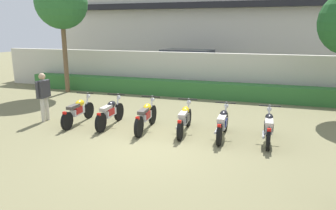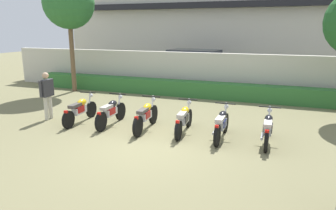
% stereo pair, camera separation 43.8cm
% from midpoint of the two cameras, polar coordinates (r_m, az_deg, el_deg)
% --- Properties ---
extents(ground, '(60.00, 60.00, 0.00)m').
position_cam_midpoint_polar(ground, '(8.54, -4.95, -7.52)').
color(ground, olive).
extents(building, '(23.16, 6.50, 8.34)m').
position_cam_midpoint_polar(building, '(23.34, 10.58, 16.13)').
color(building, beige).
rests_on(building, ground).
extents(compound_wall, '(22.00, 0.30, 1.95)m').
position_cam_midpoint_polar(compound_wall, '(15.04, 5.72, 5.56)').
color(compound_wall, beige).
rests_on(compound_wall, ground).
extents(hedge_row, '(17.60, 0.70, 0.71)m').
position_cam_midpoint_polar(hedge_row, '(14.47, 5.07, 2.75)').
color(hedge_row, '#337033').
rests_on(hedge_row, ground).
extents(parked_car, '(4.70, 2.55, 1.89)m').
position_cam_midpoint_polar(parked_car, '(18.06, 3.18, 6.83)').
color(parked_car, black).
rests_on(parked_car, ground).
extents(tree_near_inspector, '(2.40, 2.40, 5.40)m').
position_cam_midpoint_polar(tree_near_inspector, '(16.27, -19.31, 16.78)').
color(tree_near_inspector, brown).
rests_on(tree_near_inspector, ground).
extents(motorcycle_in_row_0, '(0.60, 1.92, 0.94)m').
position_cam_midpoint_polar(motorcycle_in_row_0, '(10.87, -16.90, -1.01)').
color(motorcycle_in_row_0, black).
rests_on(motorcycle_in_row_0, ground).
extents(motorcycle_in_row_1, '(0.60, 1.91, 0.96)m').
position_cam_midpoint_polar(motorcycle_in_row_1, '(10.36, -11.52, -1.34)').
color(motorcycle_in_row_1, black).
rests_on(motorcycle_in_row_1, ground).
extents(motorcycle_in_row_2, '(0.60, 1.97, 0.97)m').
position_cam_midpoint_polar(motorcycle_in_row_2, '(9.79, -5.24, -1.96)').
color(motorcycle_in_row_2, black).
rests_on(motorcycle_in_row_2, ground).
extents(motorcycle_in_row_3, '(0.60, 1.91, 0.94)m').
position_cam_midpoint_polar(motorcycle_in_row_3, '(9.50, 1.65, -2.48)').
color(motorcycle_in_row_3, black).
rests_on(motorcycle_in_row_3, ground).
extents(motorcycle_in_row_4, '(0.60, 1.83, 0.95)m').
position_cam_midpoint_polar(motorcycle_in_row_4, '(9.15, 8.40, -3.24)').
color(motorcycle_in_row_4, black).
rests_on(motorcycle_in_row_4, ground).
extents(motorcycle_in_row_5, '(0.60, 1.79, 0.95)m').
position_cam_midpoint_polar(motorcycle_in_row_5, '(9.07, 16.20, -3.81)').
color(motorcycle_in_row_5, black).
rests_on(motorcycle_in_row_5, ground).
extents(inspector_person, '(0.22, 0.66, 1.62)m').
position_cam_midpoint_polar(inspector_person, '(11.50, -22.41, 1.98)').
color(inspector_person, beige).
rests_on(inspector_person, ground).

